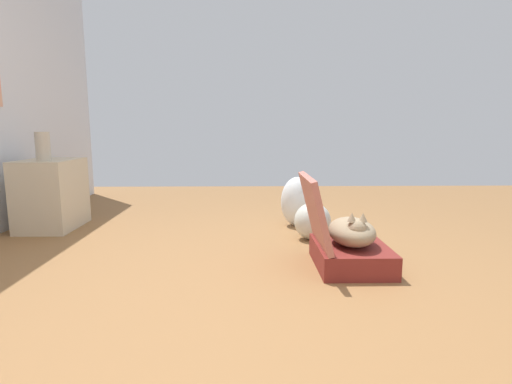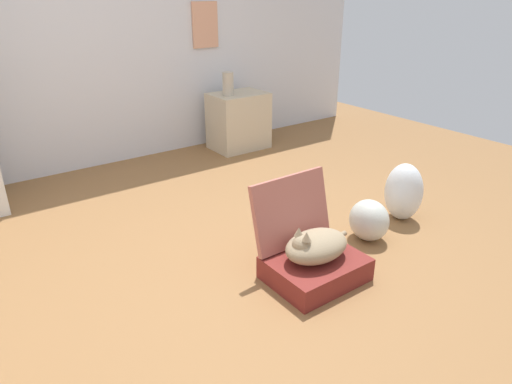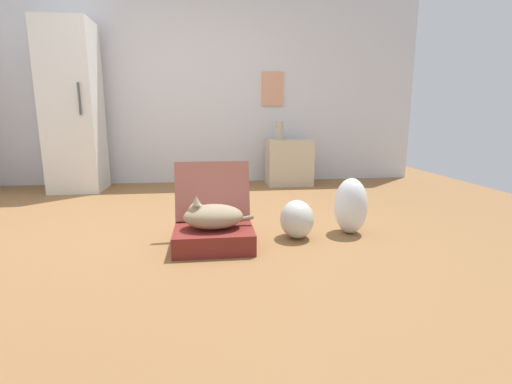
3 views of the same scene
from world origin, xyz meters
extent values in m
plane|color=olive|center=(0.00, 0.00, 0.00)|extent=(7.68, 7.68, 0.00)
cube|color=silver|center=(0.00, 2.26, 1.30)|extent=(6.40, 0.12, 2.60)
cube|color=tan|center=(1.19, 2.19, 1.25)|extent=(0.29, 0.02, 0.45)
cube|color=maroon|center=(0.33, -0.48, 0.07)|extent=(0.55, 0.44, 0.14)
cube|color=#B26356|center=(0.33, -0.25, 0.36)|extent=(0.55, 0.14, 0.43)
ellipsoid|color=#998466|center=(0.33, -0.48, 0.23)|extent=(0.41, 0.28, 0.17)
sphere|color=#998466|center=(0.22, -0.48, 0.27)|extent=(0.12, 0.12, 0.12)
cone|color=#998466|center=(0.22, -0.51, 0.34)|extent=(0.05, 0.05, 0.05)
cone|color=#998466|center=(0.22, -0.45, 0.34)|extent=(0.05, 0.05, 0.05)
cylinder|color=#998466|center=(0.52, -0.44, 0.18)|extent=(0.20, 0.03, 0.07)
ellipsoid|color=silver|center=(0.95, -0.34, 0.14)|extent=(0.25, 0.28, 0.29)
ellipsoid|color=silver|center=(1.40, -0.27, 0.22)|extent=(0.25, 0.29, 0.44)
cube|color=beige|center=(1.36, 1.85, 0.30)|extent=(0.58, 0.42, 0.59)
cylinder|color=#B7AD99|center=(1.22, 1.81, 0.71)|extent=(0.11, 0.11, 0.23)
camera|label=1|loc=(-2.04, 0.16, 0.86)|focal=27.93mm
camera|label=2|loc=(-1.31, -2.14, 1.59)|focal=32.28mm
camera|label=3|loc=(0.31, -3.00, 0.91)|focal=26.44mm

